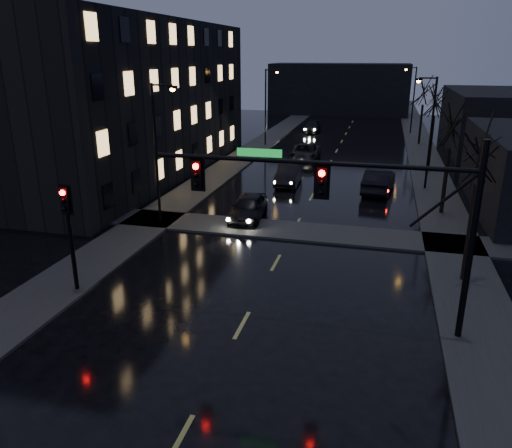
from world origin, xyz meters
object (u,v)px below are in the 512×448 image
Objects in this scene: oncoming_car_a at (249,207)px; oncoming_car_d at (312,127)px; oncoming_car_c at (305,153)px; oncoming_car_b at (289,174)px; lead_car at (379,181)px.

oncoming_car_d is (-1.33, 36.25, -0.10)m from oncoming_car_a.
oncoming_car_b is at bearing -91.73° from oncoming_car_c.
oncoming_car_b is 6.75m from lead_car.
oncoming_car_d is 0.88× the size of lead_car.
oncoming_car_a is 0.80× the size of oncoming_car_c.
oncoming_car_d is (-2.07, 27.18, -0.11)m from oncoming_car_b.
oncoming_car_a is 18.09m from oncoming_car_c.
oncoming_car_a is 9.10m from oncoming_car_b.
oncoming_car_d is at bearing 93.40° from oncoming_car_c.
oncoming_car_c reaches higher than oncoming_car_b.
oncoming_car_c reaches higher than oncoming_car_a.
oncoming_car_b is 0.90× the size of lead_car.
oncoming_car_d is at bearing -65.89° from lead_car.
oncoming_car_c is 1.08× the size of lead_car.
lead_car is (8.79, -27.87, 0.19)m from oncoming_car_d.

